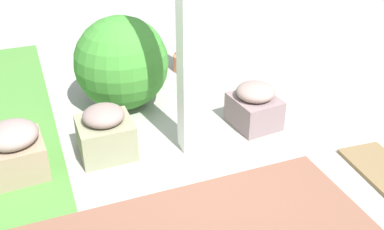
% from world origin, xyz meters
% --- Properties ---
extents(ground_plane, '(12.00, 12.00, 0.00)m').
position_xyz_m(ground_plane, '(0.00, 0.00, 0.00)').
color(ground_plane, '#A3A599').
extents(porch_pillar, '(0.16, 0.16, 2.05)m').
position_xyz_m(porch_pillar, '(0.43, 0.04, 1.02)').
color(porch_pillar, white).
rests_on(porch_pillar, ground).
extents(stone_planter_nearest, '(0.44, 0.40, 0.40)m').
position_xyz_m(stone_planter_nearest, '(0.56, -0.60, 0.19)').
color(stone_planter_nearest, gray).
rests_on(stone_planter_nearest, ground).
extents(stone_planter_mid, '(0.38, 0.41, 0.42)m').
position_xyz_m(stone_planter_mid, '(0.58, 0.67, 0.19)').
color(stone_planter_mid, gray).
rests_on(stone_planter_mid, ground).
extents(stone_planter_far, '(0.42, 0.42, 0.42)m').
position_xyz_m(stone_planter_far, '(0.57, 1.33, 0.20)').
color(stone_planter_far, gray).
rests_on(stone_planter_far, ground).
extents(round_shrub, '(0.84, 0.84, 0.84)m').
position_xyz_m(round_shrub, '(1.32, 0.35, 0.42)').
color(round_shrub, '#3A832E').
rests_on(round_shrub, ground).
extents(terracotta_pot_tall, '(0.25, 0.25, 0.65)m').
position_xyz_m(terracotta_pot_tall, '(1.84, -0.45, 0.23)').
color(terracotta_pot_tall, '#C66D47').
rests_on(terracotta_pot_tall, ground).
extents(doormat, '(0.70, 0.41, 0.03)m').
position_xyz_m(doormat, '(-0.40, -1.18, 0.01)').
color(doormat, olive).
rests_on(doormat, ground).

